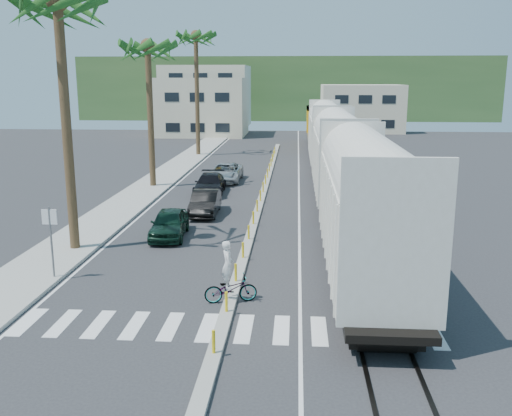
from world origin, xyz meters
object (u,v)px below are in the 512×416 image
Objects in this scene: car_lead at (169,223)px; cyclist at (230,283)px; car_second at (205,203)px; street_sign at (51,232)px.

cyclist reaches higher than car_lead.
car_second is 13.75m from cyclist.
street_sign is at bearing -111.60° from car_second.
cyclist is at bearing -13.76° from street_sign.
car_lead is 1.88× the size of cyclist.
cyclist is at bearing -78.77° from car_second.
cyclist is (4.07, -8.38, 0.00)m from car_lead.
cyclist is (3.04, -13.41, 0.01)m from car_second.
street_sign reaches higher than car_lead.
street_sign is at bearing -119.66° from car_lead.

